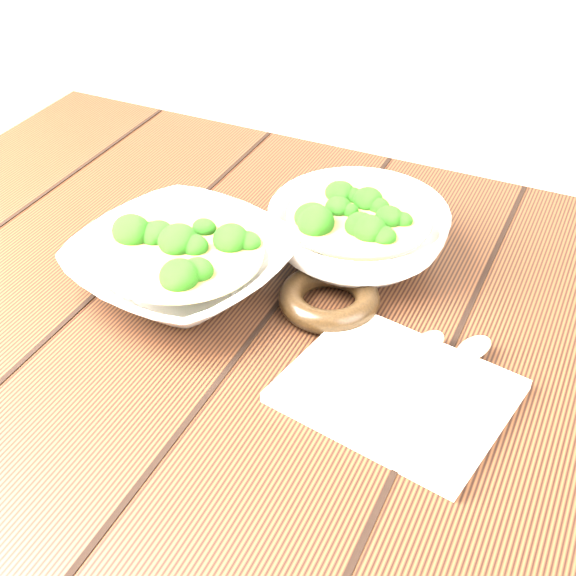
{
  "coord_description": "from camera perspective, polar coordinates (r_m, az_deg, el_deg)",
  "views": [
    {
      "loc": [
        0.29,
        -0.63,
        1.32
      ],
      "look_at": [
        0.01,
        -0.02,
        0.8
      ],
      "focal_mm": 50.0,
      "sensor_mm": 36.0,
      "label": 1
    }
  ],
  "objects": [
    {
      "name": "napkin",
      "position": [
        0.81,
        7.75,
        -7.28
      ],
      "size": [
        0.24,
        0.21,
        0.01
      ],
      "primitive_type": "cube",
      "rotation": [
        0.0,
        0.0,
        -0.18
      ],
      "color": "beige",
      "rests_on": "table"
    },
    {
      "name": "soup_bowl_front",
      "position": [
        0.93,
        -7.58,
        1.74
      ],
      "size": [
        0.28,
        0.28,
        0.07
      ],
      "color": "silver",
      "rests_on": "table"
    },
    {
      "name": "trivet",
      "position": [
        0.9,
        2.95,
        -0.73
      ],
      "size": [
        0.13,
        0.13,
        0.03
      ],
      "primitive_type": "torus",
      "rotation": [
        0.0,
        0.0,
        -0.15
      ],
      "color": "black",
      "rests_on": "table"
    },
    {
      "name": "table",
      "position": [
        0.98,
        0.13,
        -7.33
      ],
      "size": [
        1.2,
        0.8,
        0.75
      ],
      "color": "#331C0E",
      "rests_on": "ground"
    },
    {
      "name": "spoon_right",
      "position": [
        0.83,
        11.7,
        -5.27
      ],
      "size": [
        0.08,
        0.17,
        0.01
      ],
      "color": "#ABA697",
      "rests_on": "napkin"
    },
    {
      "name": "spoon_left",
      "position": [
        0.83,
        8.57,
        -5.05
      ],
      "size": [
        0.07,
        0.17,
        0.01
      ],
      "color": "#ABA697",
      "rests_on": "napkin"
    },
    {
      "name": "soup_bowl_back",
      "position": [
        0.97,
        4.97,
        3.98
      ],
      "size": [
        0.25,
        0.25,
        0.08
      ],
      "color": "silver",
      "rests_on": "table"
    }
  ]
}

